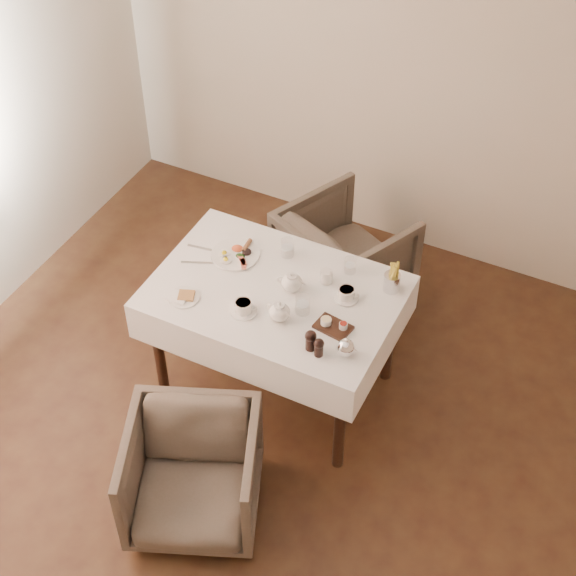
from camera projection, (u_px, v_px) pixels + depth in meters
The scene contains 20 objects.
table at pixel (275, 306), 4.65m from camera, with size 1.28×0.88×0.75m.
armchair_near at pixel (193, 475), 4.30m from camera, with size 0.63×0.65×0.59m, color #4F453A.
armchair_far at pixel (345, 254), 5.44m from camera, with size 0.67×0.69×0.63m, color #4F453A.
breakfast_plate at pixel (236, 254), 4.76m from camera, with size 0.26×0.26×0.03m.
side_plate at pixel (183, 297), 4.53m from camera, with size 0.17×0.16×0.02m.
teapot_centre at pixel (292, 282), 4.53m from camera, with size 0.15×0.12×0.12m, color white, non-canonical shape.
teapot_front at pixel (279, 311), 4.38m from camera, with size 0.15×0.11×0.12m, color white, non-canonical shape.
creamer at pixel (326, 276), 4.59m from camera, with size 0.06×0.06×0.07m, color white.
teacup_near at pixel (243, 307), 4.44m from camera, with size 0.14×0.14×0.07m.
teacup_far at pixel (346, 294), 4.51m from camera, with size 0.13×0.13×0.06m.
glass_left at pixel (288, 248), 4.74m from camera, with size 0.07×0.07×0.10m, color silver.
glass_mid at pixel (303, 304), 4.42m from camera, with size 0.07×0.07×0.10m, color silver.
glass_right at pixel (350, 265), 4.65m from camera, with size 0.06×0.06×0.09m, color silver.
condiment_board at pixel (333, 326), 4.37m from camera, with size 0.19×0.14×0.05m.
pepper_mill_left at pixel (311, 340), 4.24m from camera, with size 0.06×0.06×0.12m, color black, non-canonical shape.
pepper_mill_right at pixel (319, 347), 4.21m from camera, with size 0.05×0.05×0.11m, color black, non-canonical shape.
silver_pot at pixel (346, 347), 4.21m from camera, with size 0.11×0.09×0.12m, color white, non-canonical shape.
fries_cup at pixel (392, 278), 4.52m from camera, with size 0.09×0.09×0.18m.
cutlery_fork at pixel (205, 249), 4.80m from camera, with size 0.02×0.20×0.00m, color silver.
cutlery_knife at pixel (198, 263), 4.72m from camera, with size 0.01×0.19×0.00m, color silver.
Camera 1 is at (1.13, -1.96, 3.93)m, focal length 55.00 mm.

